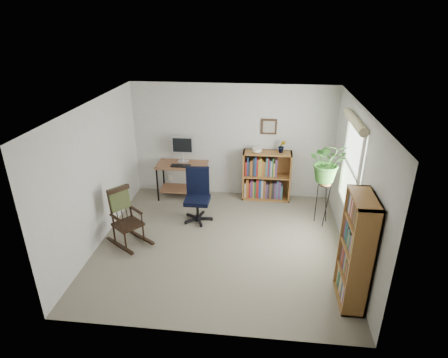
# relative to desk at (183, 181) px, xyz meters

# --- Properties ---
(floor) EXTENTS (4.20, 4.00, 0.00)m
(floor) POSITION_rel_desk_xyz_m (1.03, -1.70, -0.38)
(floor) COLOR gray
(floor) RESTS_ON ground
(ceiling) EXTENTS (4.20, 4.00, 0.00)m
(ceiling) POSITION_rel_desk_xyz_m (1.03, -1.70, 2.02)
(ceiling) COLOR silver
(ceiling) RESTS_ON ground
(wall_back) EXTENTS (4.20, 0.00, 2.40)m
(wall_back) POSITION_rel_desk_xyz_m (1.03, 0.30, 0.82)
(wall_back) COLOR silver
(wall_back) RESTS_ON ground
(wall_front) EXTENTS (4.20, 0.00, 2.40)m
(wall_front) POSITION_rel_desk_xyz_m (1.03, -3.70, 0.82)
(wall_front) COLOR silver
(wall_front) RESTS_ON ground
(wall_left) EXTENTS (0.00, 4.00, 2.40)m
(wall_left) POSITION_rel_desk_xyz_m (-1.07, -1.70, 0.82)
(wall_left) COLOR silver
(wall_left) RESTS_ON ground
(wall_right) EXTENTS (0.00, 4.00, 2.40)m
(wall_right) POSITION_rel_desk_xyz_m (3.13, -1.70, 0.82)
(wall_right) COLOR silver
(wall_right) RESTS_ON ground
(window) EXTENTS (0.12, 1.20, 1.50)m
(window) POSITION_rel_desk_xyz_m (3.09, -1.40, 1.02)
(window) COLOR white
(window) RESTS_ON wall_right
(desk) EXTENTS (1.06, 0.58, 0.76)m
(desk) POSITION_rel_desk_xyz_m (0.00, 0.00, 0.00)
(desk) COLOR brown
(desk) RESTS_ON floor
(monitor) EXTENTS (0.46, 0.16, 0.56)m
(monitor) POSITION_rel_desk_xyz_m (0.00, 0.14, 0.66)
(monitor) COLOR silver
(monitor) RESTS_ON desk
(keyboard) EXTENTS (0.40, 0.15, 0.02)m
(keyboard) POSITION_rel_desk_xyz_m (0.00, -0.12, 0.39)
(keyboard) COLOR black
(keyboard) RESTS_ON desk
(office_chair) EXTENTS (0.61, 0.61, 1.04)m
(office_chair) POSITION_rel_desk_xyz_m (0.49, -0.96, 0.14)
(office_chair) COLOR black
(office_chair) RESTS_ON floor
(rocking_chair) EXTENTS (1.02, 0.97, 1.02)m
(rocking_chair) POSITION_rel_desk_xyz_m (-0.56, -1.85, 0.13)
(rocking_chair) COLOR black
(rocking_chair) RESTS_ON floor
(low_bookshelf) EXTENTS (1.00, 0.33, 1.06)m
(low_bookshelf) POSITION_rel_desk_xyz_m (1.78, 0.12, 0.15)
(low_bookshelf) COLOR #986431
(low_bookshelf) RESTS_ON floor
(tall_bookshelf) EXTENTS (0.30, 0.70, 1.61)m
(tall_bookshelf) POSITION_rel_desk_xyz_m (2.95, -2.88, 0.43)
(tall_bookshelf) COLOR #986431
(tall_bookshelf) RESTS_ON floor
(plant_stand) EXTENTS (0.35, 0.35, 0.95)m
(plant_stand) POSITION_rel_desk_xyz_m (2.83, -0.81, 0.09)
(plant_stand) COLOR black
(plant_stand) RESTS_ON floor
(spider_plant) EXTENTS (1.69, 1.88, 1.46)m
(spider_plant) POSITION_rel_desk_xyz_m (2.83, -0.81, 1.23)
(spider_plant) COLOR #316A25
(spider_plant) RESTS_ON plant_stand
(potted_plant_small) EXTENTS (0.13, 0.24, 0.11)m
(potted_plant_small) POSITION_rel_desk_xyz_m (2.06, 0.13, 0.73)
(potted_plant_small) COLOR #316A25
(potted_plant_small) RESTS_ON low_bookshelf
(framed_picture) EXTENTS (0.32, 0.04, 0.32)m
(framed_picture) POSITION_rel_desk_xyz_m (1.78, 0.27, 1.17)
(framed_picture) COLOR black
(framed_picture) RESTS_ON wall_back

